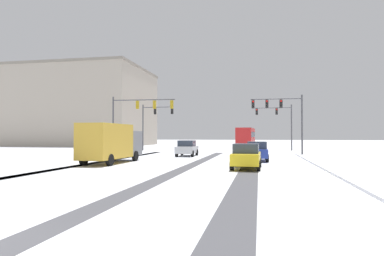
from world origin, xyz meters
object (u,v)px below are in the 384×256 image
Objects in this scene: car_yellow_cab_third at (246,156)px; bus_oncoming at (246,136)px; office_building_far_left_block at (79,108)px; traffic_signal_near_right at (281,111)px; traffic_signal_far_right at (279,118)px; traffic_signal_far_left at (153,118)px; traffic_signal_near_left at (138,111)px; car_silver_lead at (187,148)px; car_blue_second at (257,151)px; box_truck_delivery at (112,142)px.

car_yellow_cab_third is 0.37× the size of bus_oncoming.
traffic_signal_near_right is at bearing -35.18° from office_building_far_left_block.
traffic_signal_far_right is 1.00× the size of traffic_signal_far_left.
car_yellow_cab_third is (13.84, -23.67, -3.76)m from traffic_signal_far_left.
traffic_signal_near_left is 1.11× the size of traffic_signal_far_right.
traffic_signal_near_right is at bearing -25.30° from traffic_signal_far_left.
traffic_signal_near_right is at bearing 78.64° from car_yellow_cab_third.
traffic_signal_far_right is 0.59× the size of bus_oncoming.
car_yellow_cab_third is at bearing -61.86° from car_silver_lead.
car_silver_lead is at bearing 143.31° from car_blue_second.
traffic_signal_near_left is at bearing -114.75° from bus_oncoming.
car_blue_second is at bearing -97.98° from traffic_signal_far_right.
car_blue_second is at bearing 84.80° from car_yellow_cab_third.
car_silver_lead is at bearing -160.32° from traffic_signal_near_right.
car_blue_second is at bearing -106.00° from traffic_signal_near_right.
traffic_signal_far_left is 0.23× the size of office_building_far_left_block.
traffic_signal_far_left is at bearing 122.53° from car_silver_lead.
traffic_signal_far_right is 0.87× the size of box_truck_delivery.
office_building_far_left_block is (-26.58, 41.45, 6.40)m from box_truck_delivery.
traffic_signal_far_right is at bearing 82.70° from car_yellow_cab_third.
car_yellow_cab_third is (12.50, -13.82, -4.01)m from traffic_signal_near_left.
traffic_signal_near_right is at bearing 44.02° from box_truck_delivery.
traffic_signal_far_left is at bearing -131.30° from bus_oncoming.
traffic_signal_near_right is 0.59× the size of bus_oncoming.
car_silver_lead is at bearing -57.47° from traffic_signal_far_left.
traffic_signal_near_right reaches higher than car_blue_second.
office_building_far_left_block is at bearing 122.67° from box_truck_delivery.
traffic_signal_far_right is 1.57× the size of car_yellow_cab_third.
traffic_signal_near_left is 39.00m from office_building_far_left_block.
car_silver_lead is 10.47m from box_truck_delivery.
office_building_far_left_block is (-24.53, 30.15, 3.20)m from traffic_signal_near_left.
traffic_signal_near_left is 1.76× the size of car_silver_lead.
office_building_far_left_block is at bearing 129.13° from traffic_signal_near_left.
traffic_signal_near_left and traffic_signal_far_right have the same top height.
office_building_far_left_block is at bearing 133.84° from car_silver_lead.
office_building_far_left_block is (-40.17, 28.32, 3.26)m from traffic_signal_near_right.
traffic_signal_far_right is 28.25m from car_yellow_cab_third.
bus_oncoming reaches higher than car_blue_second.
office_building_far_left_block is at bearing 144.82° from traffic_signal_near_right.
traffic_signal_near_right is 1.00× the size of traffic_signal_far_right.
office_building_far_left_block reaches higher than car_blue_second.
traffic_signal_far_left reaches higher than car_blue_second.
car_yellow_cab_third is (-0.63, -6.86, 0.00)m from car_blue_second.
traffic_signal_far_right is 17.87m from traffic_signal_far_left.
traffic_signal_near_right reaches higher than box_truck_delivery.
traffic_signal_near_left is 21.27m from traffic_signal_far_right.
traffic_signal_far_right is 29.03m from box_truck_delivery.
car_silver_lead is 26.10m from bus_oncoming.
car_silver_lead is 44.64m from office_building_far_left_block.
car_yellow_cab_third is 37.81m from bus_oncoming.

